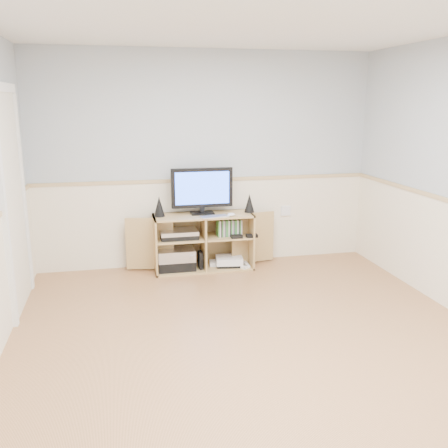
{
  "coord_description": "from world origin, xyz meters",
  "views": [
    {
      "loc": [
        -1.04,
        -3.52,
        1.92
      ],
      "look_at": [
        -0.01,
        1.2,
        0.73
      ],
      "focal_mm": 40.0,
      "sensor_mm": 36.0,
      "label": 1
    }
  ],
  "objects_px": {
    "monitor": "(202,189)",
    "keyboard": "(214,216)",
    "media_cabinet": "(202,240)",
    "game_consoles": "(228,261)"
  },
  "relations": [
    {
      "from": "monitor",
      "to": "game_consoles",
      "type": "xyz_separation_m",
      "value": [
        0.29,
        -0.06,
        -0.87
      ]
    },
    {
      "from": "keyboard",
      "to": "media_cabinet",
      "type": "bearing_deg",
      "value": 107.7
    },
    {
      "from": "monitor",
      "to": "keyboard",
      "type": "height_order",
      "value": "monitor"
    },
    {
      "from": "keyboard",
      "to": "game_consoles",
      "type": "height_order",
      "value": "keyboard"
    },
    {
      "from": "media_cabinet",
      "to": "keyboard",
      "type": "xyz_separation_m",
      "value": [
        0.11,
        -0.19,
        0.32
      ]
    },
    {
      "from": "monitor",
      "to": "media_cabinet",
      "type": "bearing_deg",
      "value": 90.0
    },
    {
      "from": "media_cabinet",
      "to": "monitor",
      "type": "bearing_deg",
      "value": -90.0
    },
    {
      "from": "media_cabinet",
      "to": "game_consoles",
      "type": "relative_size",
      "value": 3.89
    },
    {
      "from": "media_cabinet",
      "to": "keyboard",
      "type": "relative_size",
      "value": 5.52
    },
    {
      "from": "media_cabinet",
      "to": "keyboard",
      "type": "distance_m",
      "value": 0.39
    }
  ]
}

